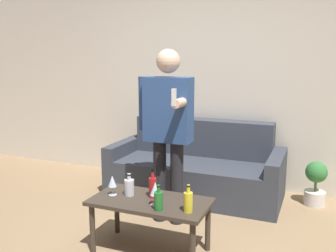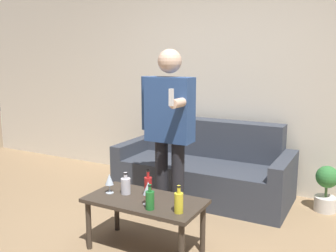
{
  "view_description": "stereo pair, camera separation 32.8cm",
  "coord_description": "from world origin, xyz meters",
  "px_view_note": "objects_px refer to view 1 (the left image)",
  "views": [
    {
      "loc": [
        1.24,
        -2.31,
        1.54
      ],
      "look_at": [
        0.0,
        0.67,
        0.95
      ],
      "focal_mm": 40.0,
      "sensor_mm": 36.0,
      "label": 1
    },
    {
      "loc": [
        1.53,
        -2.17,
        1.54
      ],
      "look_at": [
        0.0,
        0.67,
        0.95
      ],
      "focal_mm": 40.0,
      "sensor_mm": 36.0,
      "label": 2
    }
  ],
  "objects_px": {
    "couch": "(196,169)",
    "coffee_table": "(150,207)",
    "bottle_orange": "(159,200)",
    "person_standing_front": "(168,124)"
  },
  "relations": [
    {
      "from": "couch",
      "to": "coffee_table",
      "type": "bearing_deg",
      "value": -86.95
    },
    {
      "from": "coffee_table",
      "to": "person_standing_front",
      "type": "relative_size",
      "value": 0.58
    },
    {
      "from": "couch",
      "to": "coffee_table",
      "type": "xyz_separation_m",
      "value": [
        0.07,
        -1.4,
        0.09
      ]
    },
    {
      "from": "bottle_orange",
      "to": "coffee_table",
      "type": "bearing_deg",
      "value": 132.36
    },
    {
      "from": "person_standing_front",
      "to": "bottle_orange",
      "type": "bearing_deg",
      "value": -72.48
    },
    {
      "from": "couch",
      "to": "person_standing_front",
      "type": "height_order",
      "value": "person_standing_front"
    },
    {
      "from": "coffee_table",
      "to": "bottle_orange",
      "type": "xyz_separation_m",
      "value": [
        0.14,
        -0.15,
        0.13
      ]
    },
    {
      "from": "couch",
      "to": "bottle_orange",
      "type": "distance_m",
      "value": 1.58
    },
    {
      "from": "couch",
      "to": "bottle_orange",
      "type": "bearing_deg",
      "value": -82.16
    },
    {
      "from": "couch",
      "to": "bottle_orange",
      "type": "relative_size",
      "value": 10.07
    }
  ]
}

